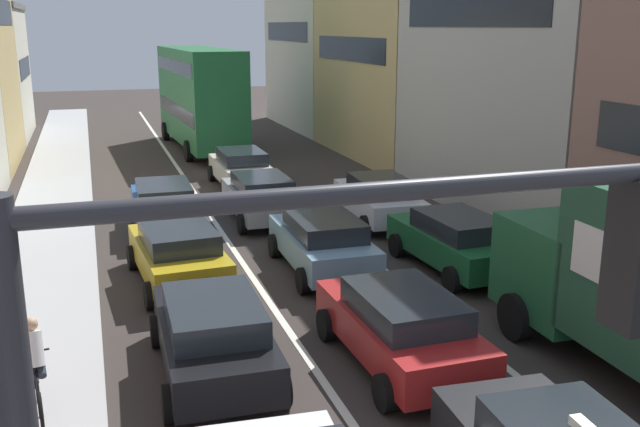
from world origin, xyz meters
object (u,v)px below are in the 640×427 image
at_px(sedan_centre_lane_second, 401,326).
at_px(cyclist_on_sidewalk, 36,370).
at_px(wagon_left_lane_second, 213,334).
at_px(hatchback_centre_lane_third, 323,241).
at_px(sedan_left_lane_third, 178,253).
at_px(sedan_centre_lane_fifth, 241,167).
at_px(sedan_right_lane_behind_truck, 456,240).
at_px(bus_mid_queue_primary, 200,94).
at_px(sedan_left_lane_fourth, 164,205).
at_px(wagon_right_lane_far, 379,198).
at_px(coupe_centre_lane_fourth, 261,196).

height_order(sedan_centre_lane_second, cyclist_on_sidewalk, cyclist_on_sidewalk).
relative_size(wagon_left_lane_second, hatchback_centre_lane_third, 1.00).
distance_m(sedan_left_lane_third, sedan_centre_lane_fifth, 10.88).
relative_size(sedan_centre_lane_fifth, sedan_right_lane_behind_truck, 0.98).
xyz_separation_m(wagon_left_lane_second, hatchback_centre_lane_third, (3.63, 4.82, 0.00)).
distance_m(sedan_centre_lane_fifth, bus_mid_queue_primary, 9.60).
bearing_deg(sedan_centre_lane_fifth, sedan_left_lane_fourth, 146.12).
xyz_separation_m(hatchback_centre_lane_third, sedan_centre_lane_fifth, (0.05, 10.44, 0.00)).
distance_m(wagon_left_lane_second, sedan_left_lane_third, 5.02).
bearing_deg(sedan_centre_lane_fifth, wagon_right_lane_far, -153.98).
height_order(sedan_left_lane_third, wagon_right_lane_far, same).
xyz_separation_m(sedan_centre_lane_second, wagon_left_lane_second, (-3.35, 0.68, 0.00)).
relative_size(sedan_left_lane_third, sedan_centre_lane_fifth, 1.02).
xyz_separation_m(sedan_left_lane_third, coupe_centre_lane_fourth, (3.30, 5.20, 0.00)).
bearing_deg(coupe_centre_lane_fourth, hatchback_centre_lane_third, -176.15).
height_order(sedan_centre_lane_second, sedan_left_lane_third, same).
xyz_separation_m(sedan_left_lane_third, sedan_centre_lane_fifth, (3.69, 10.24, 0.00)).
height_order(wagon_left_lane_second, hatchback_centre_lane_third, same).
distance_m(sedan_left_lane_fourth, sedan_right_lane_behind_truck, 9.12).
height_order(hatchback_centre_lane_third, coupe_centre_lane_fourth, same).
bearing_deg(wagon_left_lane_second, cyclist_on_sidewalk, 103.51).
height_order(sedan_centre_lane_second, wagon_right_lane_far, same).
height_order(sedan_right_lane_behind_truck, cyclist_on_sidewalk, cyclist_on_sidewalk).
bearing_deg(wagon_right_lane_far, sedan_centre_lane_second, 162.93).
height_order(sedan_centre_lane_second, sedan_centre_lane_fifth, same).
bearing_deg(wagon_right_lane_far, coupe_centre_lane_fourth, 71.72).
bearing_deg(coupe_centre_lane_fourth, wagon_right_lane_far, -111.13).
distance_m(hatchback_centre_lane_third, coupe_centre_lane_fourth, 5.40).
bearing_deg(sedan_centre_lane_second, cyclist_on_sidewalk, 88.54).
relative_size(sedan_left_lane_fourth, cyclist_on_sidewalk, 2.52).
bearing_deg(cyclist_on_sidewalk, sedan_right_lane_behind_truck, -72.04).
xyz_separation_m(hatchback_centre_lane_third, coupe_centre_lane_fourth, (-0.34, 5.39, 0.00)).
xyz_separation_m(sedan_left_lane_third, wagon_right_lane_far, (6.85, 3.81, 0.00)).
relative_size(sedan_left_lane_fourth, sedan_centre_lane_fifth, 1.01).
bearing_deg(sedan_centre_lane_fifth, bus_mid_queue_primary, 0.45).
xyz_separation_m(wagon_left_lane_second, coupe_centre_lane_fourth, (3.30, 10.21, 0.00)).
bearing_deg(bus_mid_queue_primary, wagon_right_lane_far, -170.94).
distance_m(coupe_centre_lane_fourth, wagon_right_lane_far, 3.81).
height_order(coupe_centre_lane_fourth, cyclist_on_sidewalk, cyclist_on_sidewalk).
xyz_separation_m(sedan_centre_lane_second, sedan_right_lane_behind_truck, (3.58, 4.56, 0.00)).
relative_size(sedan_centre_lane_second, cyclist_on_sidewalk, 2.51).
height_order(sedan_left_lane_third, bus_mid_queue_primary, bus_mid_queue_primary).
distance_m(hatchback_centre_lane_third, cyclist_on_sidewalk, 8.53).
distance_m(sedan_left_lane_third, coupe_centre_lane_fourth, 6.16).
distance_m(hatchback_centre_lane_third, sedan_centre_lane_fifth, 10.44).
bearing_deg(sedan_centre_lane_second, hatchback_centre_lane_third, -3.95).
bearing_deg(cyclist_on_sidewalk, coupe_centre_lane_fourth, -36.48).
distance_m(hatchback_centre_lane_third, sedan_right_lane_behind_truck, 3.43).
relative_size(wagon_left_lane_second, sedan_left_lane_fourth, 1.00).
xyz_separation_m(coupe_centre_lane_fourth, bus_mid_queue_primary, (0.29, 14.42, 2.03)).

